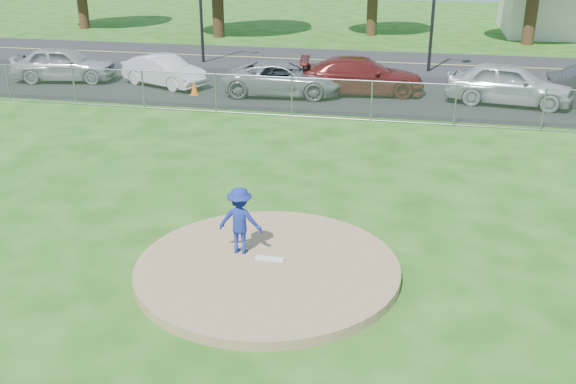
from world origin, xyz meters
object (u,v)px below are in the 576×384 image
Objects in this scene: pitcher at (240,220)px; parked_car_silver at (64,64)px; traffic_cone at (194,87)px; parked_car_white at (164,71)px; parked_car_pearl at (509,84)px; parked_car_gray at (283,79)px; parked_car_darkred at (362,76)px.

pitcher is 20.32m from parked_car_silver.
traffic_cone is at bearing -111.96° from parked_car_silver.
parked_car_white is 14.97m from parked_car_pearl.
parked_car_gray reaches higher than parked_car_white.
parked_car_darkred is at bearing -98.95° from parked_car_silver.
parked_car_silver is 0.88× the size of parked_car_darkred.
pitcher is at bearing -66.54° from traffic_cone.
parked_car_white is at bearing -100.77° from parked_car_silver.
parked_car_silver reaches higher than traffic_cone.
parked_car_silver reaches higher than parked_car_gray.
parked_car_silver is at bearing -49.83° from pitcher.
parked_car_darkred is (8.96, 0.38, 0.09)m from parked_car_white.
parked_car_white is at bearing 84.48° from parked_car_darkred.
parked_car_silver is 0.96× the size of parked_car_pearl.
parked_car_darkred is (7.02, 1.77, 0.45)m from traffic_cone.
traffic_cone is at bearing 104.20° from parked_car_pearl.
traffic_cone is 0.12× the size of parked_car_darkred.
traffic_cone is at bearing 97.25° from parked_car_gray.
parked_car_gray is at bearing 11.72° from traffic_cone.
parked_car_pearl is (9.30, 0.37, 0.14)m from parked_car_gray.
parked_car_pearl is at bearing 5.02° from traffic_cone.
pitcher is 0.29× the size of parked_car_pearl.
pitcher is 0.29× the size of parked_car_gray.
parked_car_pearl is (19.96, -0.27, 0.04)m from parked_car_silver.
parked_car_white is at bearing 79.42° from parked_car_gray.
parked_car_silver is 1.13× the size of parked_car_white.
parked_car_silver is at bearing 83.46° from parked_car_darkred.
parked_car_white is at bearing 98.26° from parked_car_pearl.
parked_car_gray is (5.67, -0.61, 0.01)m from parked_car_white.
parked_car_darkred is 6.05m from parked_car_pearl.
parked_car_gray is (3.74, 0.78, 0.37)m from traffic_cone.
parked_car_darkred is at bearing 14.10° from traffic_cone.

